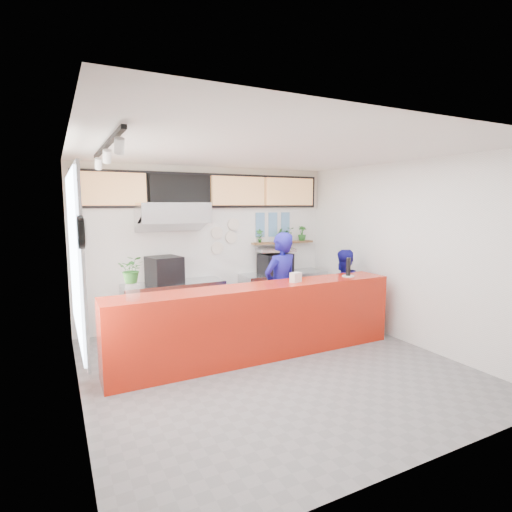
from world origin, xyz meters
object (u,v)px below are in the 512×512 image
object	(u,v)px
staff_right	(342,290)
espresso_machine	(275,264)
panini_oven	(164,270)
pepper_mill	(348,267)
staff_center	(281,288)
service_counter	(259,321)

from	to	relation	value
staff_right	espresso_machine	bearing A→B (deg)	-62.54
panini_oven	pepper_mill	xyz separation A→B (m)	(2.62, -1.82, 0.13)
espresso_machine	staff_center	bearing A→B (deg)	-121.29
service_counter	pepper_mill	world-z (taller)	pepper_mill
staff_center	staff_right	bearing A→B (deg)	167.05
panini_oven	pepper_mill	size ratio (longest dim) A/B	1.76
staff_center	pepper_mill	size ratio (longest dim) A/B	6.11
service_counter	pepper_mill	xyz separation A→B (m)	(1.66, -0.02, 0.72)
staff_center	service_counter	bearing A→B (deg)	22.56
service_counter	panini_oven	size ratio (longest dim) A/B	8.49
espresso_machine	staff_center	size ratio (longest dim) A/B	0.34
service_counter	espresso_machine	world-z (taller)	espresso_machine
espresso_machine	pepper_mill	xyz separation A→B (m)	(0.36, -1.82, 0.17)
panini_oven	pepper_mill	distance (m)	3.19
pepper_mill	espresso_machine	bearing A→B (deg)	101.09
staff_center	espresso_machine	bearing A→B (deg)	-129.46
service_counter	staff_right	distance (m)	2.01
staff_center	pepper_mill	bearing A→B (deg)	141.67
service_counter	pepper_mill	size ratio (longest dim) A/B	14.95
service_counter	espresso_machine	distance (m)	2.29
staff_right	pepper_mill	distance (m)	0.77
pepper_mill	staff_center	bearing A→B (deg)	154.79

